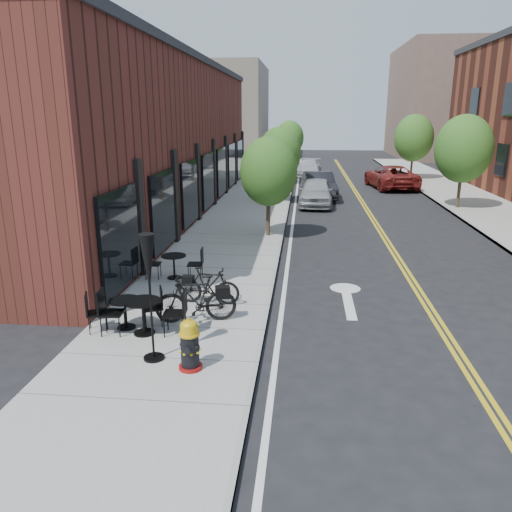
{
  "coord_description": "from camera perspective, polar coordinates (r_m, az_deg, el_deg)",
  "views": [
    {
      "loc": [
        0.79,
        -10.13,
        4.71
      ],
      "look_at": [
        -0.48,
        2.85,
        1.0
      ],
      "focal_mm": 35.0,
      "sensor_mm": 36.0,
      "label": 1
    }
  ],
  "objects": [
    {
      "name": "tree_far_b",
      "position": [
        27.32,
        22.65,
        11.23
      ],
      "size": [
        2.8,
        2.8,
        4.62
      ],
      "color": "#382B1E",
      "rests_on": "sidewalk_far"
    },
    {
      "name": "bicycle_right",
      "position": [
        12.52,
        -5.46,
        -3.38
      ],
      "size": [
        1.61,
        0.55,
        0.95
      ],
      "primitive_type": "imported",
      "rotation": [
        0.0,
        0.0,
        1.51
      ],
      "color": "black",
      "rests_on": "sidewalk_near"
    },
    {
      "name": "bistro_set_a",
      "position": [
        11.05,
        -12.77,
        -6.28
      ],
      "size": [
        1.85,
        0.85,
        0.99
      ],
      "rotation": [
        0.0,
        0.0,
        0.07
      ],
      "color": "black",
      "rests_on": "sidewalk_near"
    },
    {
      "name": "tree_near_a",
      "position": [
        19.29,
        1.45,
        9.62
      ],
      "size": [
        2.2,
        2.2,
        3.81
      ],
      "color": "#382B1E",
      "rests_on": "sidewalk_near"
    },
    {
      "name": "parked_car_c",
      "position": [
        40.21,
        6.04,
        10.0
      ],
      "size": [
        2.22,
        4.56,
        1.28
      ],
      "primitive_type": "imported",
      "rotation": [
        0.0,
        0.0,
        -0.1
      ],
      "color": "silver",
      "rests_on": "ground"
    },
    {
      "name": "bistro_set_b",
      "position": [
        11.46,
        -14.71,
        -5.92
      ],
      "size": [
        1.65,
        0.96,
        0.87
      ],
      "rotation": [
        0.0,
        0.0,
        0.36
      ],
      "color": "black",
      "rests_on": "sidewalk_near"
    },
    {
      "name": "ground",
      "position": [
        11.2,
        1.04,
        -9.0
      ],
      "size": [
        120.0,
        120.0,
        0.0
      ],
      "primitive_type": "plane",
      "color": "black",
      "rests_on": "ground"
    },
    {
      "name": "bistro_set_c",
      "position": [
        14.59,
        -9.36,
        -0.82
      ],
      "size": [
        1.68,
        0.77,
        0.9
      ],
      "rotation": [
        0.0,
        0.0,
        0.08
      ],
      "color": "black",
      "rests_on": "sidewalk_near"
    },
    {
      "name": "tree_near_b",
      "position": [
        27.24,
        2.71,
        11.67
      ],
      "size": [
        2.3,
        2.3,
        3.98
      ],
      "color": "#382B1E",
      "rests_on": "sidewalk_near"
    },
    {
      "name": "parked_car_b",
      "position": [
        29.38,
        7.19,
        8.02
      ],
      "size": [
        2.13,
        4.7,
        1.49
      ],
      "primitive_type": "imported",
      "rotation": [
        0.0,
        0.0,
        0.12
      ],
      "color": "black",
      "rests_on": "ground"
    },
    {
      "name": "parked_car_far",
      "position": [
        34.34,
        15.14,
        8.74
      ],
      "size": [
        3.22,
        5.72,
        1.51
      ],
      "primitive_type": "imported",
      "rotation": [
        0.0,
        0.0,
        3.28
      ],
      "color": "maroon",
      "rests_on": "ground"
    },
    {
      "name": "patio_umbrella",
      "position": [
        9.46,
        -12.16,
        -1.69
      ],
      "size": [
        0.4,
        0.4,
        2.5
      ],
      "color": "black",
      "rests_on": "sidewalk_near"
    },
    {
      "name": "bg_building_right",
      "position": [
        62.03,
        20.63,
        16.12
      ],
      "size": [
        10.0,
        16.0,
        12.0
      ],
      "primitive_type": "cube",
      "color": "brown",
      "rests_on": "ground"
    },
    {
      "name": "parked_car_a",
      "position": [
        26.88,
        6.86,
        7.27
      ],
      "size": [
        1.89,
        4.37,
        1.47
      ],
      "primitive_type": "imported",
      "rotation": [
        0.0,
        0.0,
        -0.04
      ],
      "color": "#A0A4A8",
      "rests_on": "ground"
    },
    {
      "name": "sidewalk_near",
      "position": [
        20.85,
        -2.24,
        2.99
      ],
      "size": [
        4.0,
        70.0,
        0.12
      ],
      "primitive_type": "cube",
      "color": "#9E9B93",
      "rests_on": "ground"
    },
    {
      "name": "tree_near_d",
      "position": [
        43.19,
        3.84,
        13.31
      ],
      "size": [
        2.4,
        2.4,
        4.11
      ],
      "color": "#382B1E",
      "rests_on": "sidewalk_near"
    },
    {
      "name": "fire_hydrant",
      "position": [
        9.45,
        -7.59,
        -10.05
      ],
      "size": [
        0.58,
        0.58,
        1.02
      ],
      "rotation": [
        0.0,
        0.0,
        -0.41
      ],
      "color": "maroon",
      "rests_on": "sidewalk_near"
    },
    {
      "name": "tree_far_c",
      "position": [
        38.95,
        17.6,
        12.74
      ],
      "size": [
        2.8,
        2.8,
        4.62
      ],
      "color": "#382B1E",
      "rests_on": "sidewalk_far"
    },
    {
      "name": "tree_near_c",
      "position": [
        35.22,
        3.4,
        12.32
      ],
      "size": [
        2.1,
        2.1,
        3.67
      ],
      "color": "#382B1E",
      "rests_on": "sidewalk_near"
    },
    {
      "name": "bg_building_left",
      "position": [
        58.79,
        -3.13,
        16.16
      ],
      "size": [
        8.0,
        14.0,
        10.0
      ],
      "primitive_type": "cube",
      "color": "#726656",
      "rests_on": "ground"
    },
    {
      "name": "bicycle_left",
      "position": [
        11.45,
        -6.89,
        -4.88
      ],
      "size": [
        1.92,
        0.94,
        1.11
      ],
      "primitive_type": "imported",
      "rotation": [
        0.0,
        0.0,
        -1.34
      ],
      "color": "black",
      "rests_on": "sidewalk_near"
    },
    {
      "name": "building_near",
      "position": [
        25.23,
        -11.5,
        12.83
      ],
      "size": [
        5.0,
        28.0,
        7.0
      ],
      "primitive_type": "cube",
      "color": "#4D2118",
      "rests_on": "ground"
    }
  ]
}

